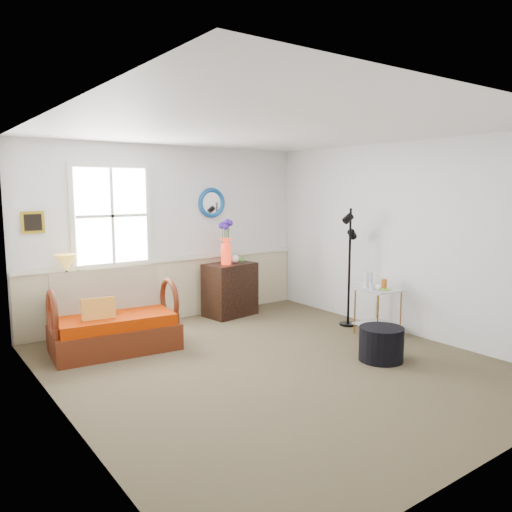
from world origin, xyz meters
TOP-DOWN VIEW (x-y plane):
  - floor at (0.00, 0.00)m, footprint 4.50×5.00m
  - ceiling at (0.00, 0.00)m, footprint 4.50×5.00m
  - walls at (0.00, 0.00)m, footprint 4.51×5.01m
  - wainscot at (0.00, 2.48)m, footprint 4.46×0.02m
  - chair_rail at (0.00, 2.47)m, footprint 4.46×0.04m
  - window at (-0.90, 2.47)m, footprint 1.14×0.06m
  - picture at (-1.92, 2.48)m, footprint 0.28×0.03m
  - mirror at (0.70, 2.48)m, footprint 0.47×0.07m
  - loveseat at (-1.25, 1.57)m, footprint 1.55×0.98m
  - throw_pillow at (-1.46, 1.48)m, footprint 0.39×0.15m
  - lamp_stand at (-1.61, 2.29)m, footprint 0.38×0.38m
  - table_lamp at (-1.59, 2.30)m, footprint 0.30×0.30m
  - potted_plant at (-1.48, 2.34)m, footprint 0.37×0.39m
  - cabinet at (0.83, 2.16)m, footprint 0.83×0.60m
  - flower_vase at (0.73, 2.11)m, footprint 0.23×0.23m
  - side_table at (1.86, 0.09)m, footprint 0.54×0.54m
  - tabletop_items at (1.87, 0.14)m, footprint 0.45×0.45m
  - floor_lamp at (1.90, 0.67)m, footprint 0.27×0.27m
  - ottoman at (1.11, -0.61)m, footprint 0.65×0.65m

SIDE VIEW (x-z plane):
  - floor at x=0.00m, z-range -0.01..0.01m
  - ottoman at x=1.11m, z-range 0.00..0.39m
  - lamp_stand at x=-1.61m, z-range 0.00..0.61m
  - side_table at x=1.86m, z-range 0.00..0.64m
  - cabinet at x=0.83m, z-range 0.00..0.82m
  - wainscot at x=0.00m, z-range 0.00..0.90m
  - loveseat at x=-1.25m, z-range 0.00..0.96m
  - throw_pillow at x=-1.46m, z-range 0.31..0.70m
  - potted_plant at x=-1.48m, z-range 0.61..0.86m
  - tabletop_items at x=1.87m, z-range 0.64..0.86m
  - floor_lamp at x=1.90m, z-range 0.00..1.70m
  - table_lamp at x=-1.59m, z-range 0.61..1.14m
  - chair_rail at x=0.00m, z-range 0.89..0.95m
  - flower_vase at x=0.73m, z-range 0.82..1.49m
  - walls at x=0.00m, z-range 0.00..2.60m
  - picture at x=-1.92m, z-range 1.41..1.69m
  - window at x=-0.90m, z-range 0.88..2.32m
  - mirror at x=0.70m, z-range 1.51..1.99m
  - ceiling at x=0.00m, z-range 2.60..2.60m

